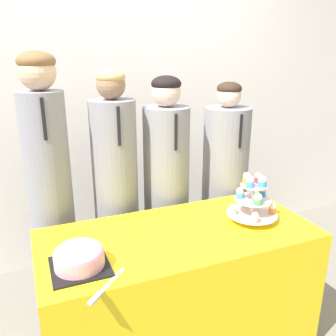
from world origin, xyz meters
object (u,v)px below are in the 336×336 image
student_2 (166,197)px  student_3 (224,192)px  cupcake_stand (252,198)px  student_1 (117,201)px  student_0 (51,199)px  cake_knife (102,292)px  round_cake (79,256)px

student_2 → student_3: (0.45, 0.00, -0.04)m
cupcake_stand → student_2: student_2 is taller
cupcake_stand → student_1: (-0.63, 0.55, -0.13)m
cupcake_stand → student_0: 1.16m
student_0 → student_2: 0.74m
cake_knife → cupcake_stand: cupcake_stand is taller
cupcake_stand → student_3: 0.60m
student_0 → student_3: student_0 is taller
round_cake → student_1: size_ratio=0.16×
student_0 → student_1: bearing=-0.0°
cake_knife → cupcake_stand: (0.91, 0.30, 0.13)m
student_0 → student_1: 0.40m
cake_knife → student_2: size_ratio=0.13×
student_1 → student_2: 0.34m
cupcake_stand → student_1: size_ratio=0.18×
cake_knife → student_1: bearing=27.3°
round_cake → cupcake_stand: cupcake_stand is taller
student_1 → cake_knife: bearing=-108.4°
student_2 → cake_knife: bearing=-126.3°
student_0 → student_3: size_ratio=1.13×
cake_knife → student_1: student_1 is taller
round_cake → student_2: 0.94m
round_cake → student_2: student_2 is taller
student_1 → student_3: size_ratio=1.07×
cupcake_stand → student_3: bearing=73.8°
round_cake → cupcake_stand: 0.97m
cake_knife → student_1: size_ratio=0.12×
student_1 → student_2: bearing=0.0°
student_0 → student_3: (1.18, 0.00, -0.14)m
cake_knife → student_3: 1.37m
student_0 → student_1: student_0 is taller
round_cake → cupcake_stand: size_ratio=0.89×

